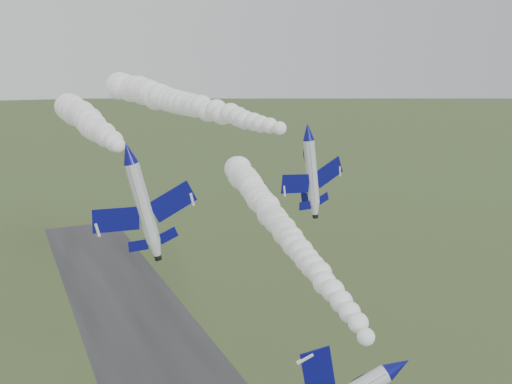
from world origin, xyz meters
TOP-DOWN VIEW (x-y plane):
  - jet_lead at (6.22, -4.75)m, footprint 5.96×14.20m
  - smoke_trail_jet_lead at (15.02, 36.94)m, footprint 18.80×77.85m
  - jet_pair_left at (-11.28, 21.13)m, footprint 11.69×14.38m
  - smoke_trail_jet_pair_left at (-10.56, 54.84)m, footprint 7.29×60.36m
  - jet_pair_right at (10.79, 19.95)m, footprint 10.49×12.40m
  - smoke_trail_jet_pair_right at (4.26, 51.27)m, footprint 18.71×57.91m

SIDE VIEW (x-z plane):
  - jet_lead at x=6.22m, z-range 23.15..33.89m
  - smoke_trail_jet_lead at x=15.02m, z-range 27.96..33.47m
  - jet_pair_left at x=-11.28m, z-range 43.18..47.38m
  - smoke_trail_jet_pair_left at x=-10.56m, z-range 43.10..48.69m
  - jet_pair_right at x=10.79m, z-range 45.08..48.34m
  - smoke_trail_jet_pair_right at x=4.26m, z-range 46.07..51.46m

